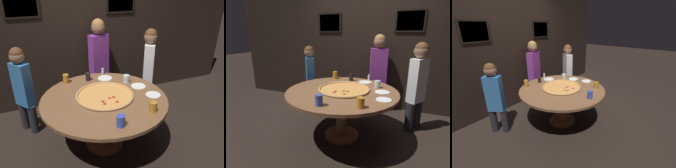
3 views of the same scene
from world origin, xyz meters
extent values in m
plane|color=black|center=(0.00, 0.00, 0.00)|extent=(24.00, 24.00, 0.00)
cube|color=black|center=(0.00, 1.40, 1.30)|extent=(6.40, 0.06, 2.60)
cube|color=black|center=(-0.80, 1.35, 1.75)|extent=(0.52, 0.02, 0.40)
cube|color=#936B5B|center=(-0.80, 1.35, 1.75)|extent=(0.46, 0.01, 0.34)
cube|color=black|center=(0.80, 1.35, 1.75)|extent=(0.52, 0.02, 0.40)
cube|color=#B2A893|center=(0.80, 1.35, 1.75)|extent=(0.46, 0.01, 0.34)
cylinder|color=brown|center=(0.00, 0.00, 0.72)|extent=(1.59, 1.59, 0.04)
cylinder|color=brown|center=(0.00, 0.00, 0.35)|extent=(0.16, 0.16, 0.70)
cylinder|color=brown|center=(0.00, 0.00, 0.02)|extent=(0.52, 0.52, 0.04)
cylinder|color=#E0994C|center=(0.02, 0.03, 0.75)|extent=(0.70, 0.70, 0.01)
torus|color=tan|center=(0.02, 0.03, 0.76)|extent=(0.74, 0.74, 0.03)
cylinder|color=#A8281E|center=(-0.05, -0.17, 0.75)|extent=(0.04, 0.04, 0.00)
cylinder|color=#A8281E|center=(0.05, -0.06, 0.75)|extent=(0.04, 0.04, 0.00)
cylinder|color=#A8281E|center=(-0.05, -0.11, 0.75)|extent=(0.04, 0.04, 0.00)
cylinder|color=#A8281E|center=(0.11, -0.05, 0.75)|extent=(0.04, 0.04, 0.00)
cylinder|color=#A8281E|center=(0.10, -0.18, 0.75)|extent=(0.04, 0.04, 0.00)
cylinder|color=#BC7A23|center=(0.41, -0.50, 0.80)|extent=(0.09, 0.09, 0.12)
cylinder|color=black|center=(-0.04, 0.57, 0.80)|extent=(0.07, 0.07, 0.12)
cylinder|color=silver|center=(0.45, 0.31, 0.79)|extent=(0.09, 0.09, 0.11)
cylinder|color=#BC7A23|center=(-0.36, 0.61, 0.80)|extent=(0.08, 0.08, 0.13)
cylinder|color=#384CB7|center=(-0.04, -0.62, 0.80)|extent=(0.09, 0.09, 0.13)
cylinder|color=white|center=(0.61, -0.17, 0.74)|extent=(0.19, 0.19, 0.01)
cylinder|color=white|center=(0.21, 0.55, 0.74)|extent=(0.22, 0.22, 0.01)
cylinder|color=white|center=(0.55, 0.12, 0.74)|extent=(0.20, 0.20, 0.01)
cylinder|color=silver|center=(0.23, 0.72, 0.78)|extent=(0.04, 0.04, 0.08)
cylinder|color=#B7B7BC|center=(0.23, 0.72, 0.83)|extent=(0.04, 0.04, 0.01)
cylinder|color=#232328|center=(0.43, 1.18, 0.26)|extent=(0.17, 0.17, 0.53)
cylinder|color=#232328|center=(0.20, 1.12, 0.26)|extent=(0.17, 0.17, 0.53)
cube|color=purple|center=(0.32, 1.15, 0.89)|extent=(0.35, 0.25, 0.74)
sphere|color=#8C664C|center=(0.32, 1.15, 1.37)|extent=(0.23, 0.23, 0.23)
sphere|color=#9E703D|center=(0.32, 1.15, 1.41)|extent=(0.21, 0.21, 0.21)
cylinder|color=#232328|center=(-0.89, 0.64, 0.23)|extent=(0.17, 0.17, 0.45)
cylinder|color=#232328|center=(-1.01, 0.80, 0.23)|extent=(0.17, 0.17, 0.45)
cube|color=#3370B2|center=(-0.95, 0.72, 0.77)|extent=(0.28, 0.30, 0.63)
sphere|color=#8C664C|center=(-0.95, 0.72, 1.18)|extent=(0.20, 0.20, 0.20)
sphere|color=brown|center=(-0.95, 0.72, 1.21)|extent=(0.18, 0.18, 0.18)
cylinder|color=#232328|center=(1.07, 0.73, 0.24)|extent=(0.18, 0.18, 0.49)
cylinder|color=#232328|center=(0.95, 0.54, 0.24)|extent=(0.18, 0.18, 0.49)
cube|color=white|center=(1.01, 0.64, 0.83)|extent=(0.29, 0.33, 0.68)
sphere|color=#8C664C|center=(1.01, 0.64, 1.27)|extent=(0.21, 0.21, 0.21)
sphere|color=brown|center=(1.01, 0.64, 1.31)|extent=(0.19, 0.19, 0.19)
camera|label=1|loc=(-0.79, -2.27, 2.10)|focal=35.00mm
camera|label=2|loc=(0.84, -2.23, 1.52)|focal=28.00mm
camera|label=3|loc=(-2.03, -1.65, 1.86)|focal=24.00mm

